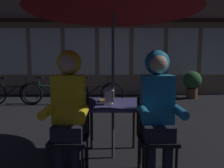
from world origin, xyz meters
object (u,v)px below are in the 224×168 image
Objects in this scene: cafe_table at (112,111)px; chair_left at (70,132)px; potted_plant at (191,82)px; chair_right at (155,132)px; person_right_hooded at (157,101)px; bicycle_nearest at (12,93)px; lantern at (107,95)px; bicycle_second at (48,93)px; bicycle_third at (94,93)px; book at (105,101)px; person_left_hooded at (68,101)px.

chair_left is at bearing -142.45° from cafe_table.
cafe_table is 5.09m from potted_plant.
chair_right is at bearing -37.55° from cafe_table.
person_right_hooded is 4.99m from bicycle_nearest.
chair_right is (0.48, -0.37, -0.15)m from cafe_table.
bicycle_second is at bearing 117.38° from lantern.
bicycle_third is at bearing 105.08° from chair_right.
bicycle_nearest is (-3.33, 3.62, -0.14)m from chair_right.
bicycle_nearest is (-2.37, 3.62, -0.14)m from chair_left.
lantern is (-0.06, -0.09, 0.22)m from cafe_table.
bicycle_second is (-2.34, 3.75, -0.14)m from chair_right.
chair_right reaches higher than bicycle_nearest.
cafe_table is 0.44× the size of bicycle_second.
chair_left reaches higher than bicycle_second.
book is (-0.03, 0.20, -0.11)m from lantern.
chair_right is 0.52× the size of bicycle_second.
book is (0.42, -3.20, 0.41)m from bicycle_third.
bicycle_second is (-1.80, 3.48, -0.51)m from lantern.
person_right_hooded is at bearing 0.00° from person_left_hooded.
book is at bearing 128.92° from cafe_table.
chair_right is (0.96, 0.00, 0.00)m from chair_left.
bicycle_nearest is at bearing 129.91° from lantern.
chair_left is (-0.48, -0.37, -0.15)m from cafe_table.
chair_left is 1.00× the size of chair_right.
lantern is at bearing -50.09° from bicycle_nearest.
lantern reaches higher than chair_right.
cafe_table is at bearing 41.57° from person_left_hooded.
lantern is 0.71m from chair_right.
chair_right is at bearing -51.40° from book.
potted_plant reaches higher than cafe_table.
person_left_hooded is at bearing -123.75° from potted_plant.
person_right_hooded reaches higher than bicycle_third.
lantern is at bearing -121.93° from potted_plant.
chair_right is at bearing -74.92° from bicycle_third.
chair_right is 4.92m from bicycle_nearest.
person_left_hooded is at bearing -70.08° from bicycle_second.
person_right_hooded is at bearing -75.14° from bicycle_third.
lantern reaches higher than cafe_table.
chair_left is at bearing 176.61° from person_right_hooded.
chair_left is 0.96m from chair_right.
bicycle_nearest is 4.21m from book.
chair_left is 0.52× the size of bicycle_nearest.
person_right_hooded is 0.83× the size of bicycle_nearest.
person_left_hooded is 4.08m from bicycle_second.
chair_left is at bearing -69.80° from bicycle_second.
bicycle_second is 3.75m from book.
cafe_table is 0.44× the size of bicycle_nearest.
potted_plant reaches higher than book.
lantern is 0.23m from book.
cafe_table is 0.67m from person_right_hooded.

